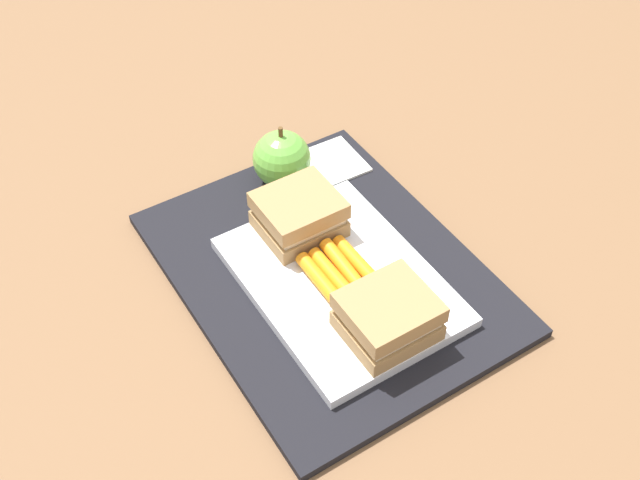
{
  "coord_description": "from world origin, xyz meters",
  "views": [
    {
      "loc": [
        -0.44,
        0.28,
        0.6
      ],
      "look_at": [
        0.01,
        0.0,
        0.04
      ],
      "focal_mm": 43.63,
      "sensor_mm": 36.0,
      "label": 1
    }
  ],
  "objects_px": {
    "food_tray": "(340,281)",
    "sandwich_half_right": "(299,214)",
    "paper_napkin": "(331,163)",
    "apple": "(282,159)",
    "sandwich_half_left": "(388,316)",
    "carrot_sticks_bundle": "(340,272)"
  },
  "relations": [
    {
      "from": "sandwich_half_left",
      "to": "sandwich_half_right",
      "type": "distance_m",
      "value": 0.16
    },
    {
      "from": "food_tray",
      "to": "sandwich_half_left",
      "type": "distance_m",
      "value": 0.08
    },
    {
      "from": "carrot_sticks_bundle",
      "to": "paper_napkin",
      "type": "height_order",
      "value": "carrot_sticks_bundle"
    },
    {
      "from": "food_tray",
      "to": "sandwich_half_right",
      "type": "bearing_deg",
      "value": 0.0
    },
    {
      "from": "food_tray",
      "to": "sandwich_half_left",
      "type": "xyz_separation_m",
      "value": [
        -0.08,
        0.0,
        0.03
      ]
    },
    {
      "from": "carrot_sticks_bundle",
      "to": "paper_napkin",
      "type": "xyz_separation_m",
      "value": [
        0.16,
        -0.09,
        -0.02
      ]
    },
    {
      "from": "food_tray",
      "to": "carrot_sticks_bundle",
      "type": "height_order",
      "value": "carrot_sticks_bundle"
    },
    {
      "from": "sandwich_half_left",
      "to": "paper_napkin",
      "type": "relative_size",
      "value": 1.14
    },
    {
      "from": "paper_napkin",
      "to": "carrot_sticks_bundle",
      "type": "bearing_deg",
      "value": 149.9
    },
    {
      "from": "sandwich_half_left",
      "to": "apple",
      "type": "height_order",
      "value": "apple"
    },
    {
      "from": "food_tray",
      "to": "paper_napkin",
      "type": "relative_size",
      "value": 3.29
    },
    {
      "from": "sandwich_half_left",
      "to": "paper_napkin",
      "type": "xyz_separation_m",
      "value": [
        0.24,
        -0.09,
        -0.03
      ]
    },
    {
      "from": "carrot_sticks_bundle",
      "to": "food_tray",
      "type": "bearing_deg",
      "value": -142.85
    },
    {
      "from": "sandwich_half_right",
      "to": "carrot_sticks_bundle",
      "type": "xyz_separation_m",
      "value": [
        -0.08,
        0.0,
        -0.01
      ]
    },
    {
      "from": "apple",
      "to": "paper_napkin",
      "type": "height_order",
      "value": "apple"
    },
    {
      "from": "sandwich_half_left",
      "to": "sandwich_half_right",
      "type": "height_order",
      "value": "same"
    },
    {
      "from": "sandwich_half_left",
      "to": "carrot_sticks_bundle",
      "type": "height_order",
      "value": "sandwich_half_left"
    },
    {
      "from": "sandwich_half_left",
      "to": "paper_napkin",
      "type": "height_order",
      "value": "sandwich_half_left"
    },
    {
      "from": "paper_napkin",
      "to": "apple",
      "type": "bearing_deg",
      "value": 86.27
    },
    {
      "from": "apple",
      "to": "carrot_sticks_bundle",
      "type": "bearing_deg",
      "value": 169.51
    },
    {
      "from": "food_tray",
      "to": "sandwich_half_right",
      "type": "relative_size",
      "value": 2.88
    },
    {
      "from": "apple",
      "to": "paper_napkin",
      "type": "bearing_deg",
      "value": -93.73
    }
  ]
}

